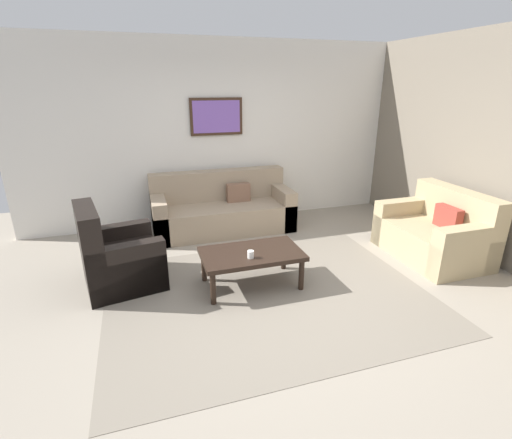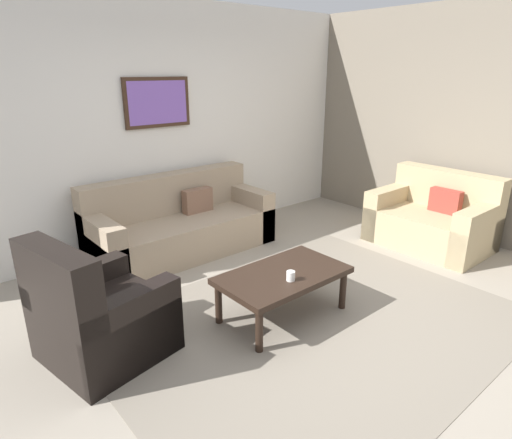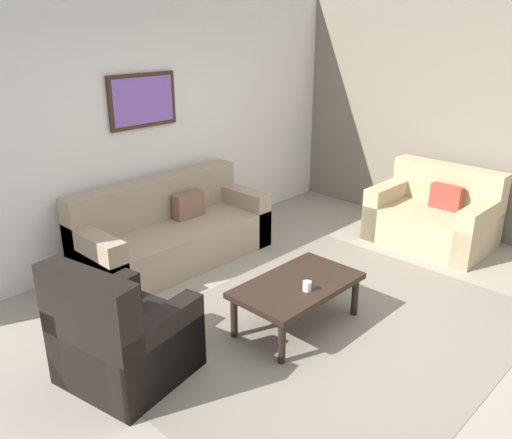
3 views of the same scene
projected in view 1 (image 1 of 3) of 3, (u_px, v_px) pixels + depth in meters
ground_plane at (269, 295)px, 4.03m from camera, size 8.00×8.00×0.00m
rear_partition at (215, 134)px, 5.89m from camera, size 6.00×0.12×2.80m
stone_feature_panel at (510, 151)px, 4.41m from camera, size 0.12×5.20×2.80m
area_rug at (269, 295)px, 4.03m from camera, size 3.36×2.57×0.01m
couch_main at (222, 210)px, 5.82m from camera, size 2.10×0.86×0.88m
couch_loveseat at (438, 234)px, 4.88m from camera, size 0.91×1.31×0.88m
armchair_leather at (115, 260)px, 4.14m from camera, size 0.93×0.93×0.95m
coffee_table at (251, 256)px, 4.12m from camera, size 1.10×0.64×0.41m
cup at (251, 254)px, 3.95m from camera, size 0.07×0.07×0.08m
framed_artwork at (216, 117)px, 5.72m from camera, size 0.81×0.04×0.56m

